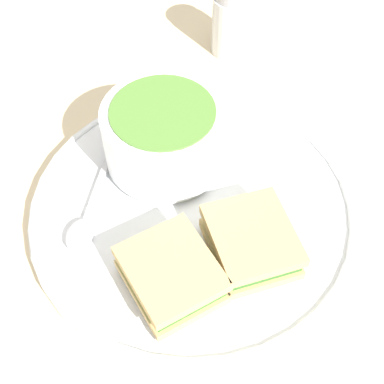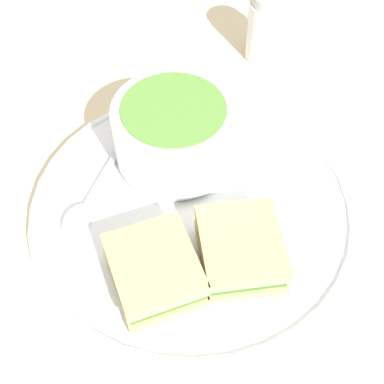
# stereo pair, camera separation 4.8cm
# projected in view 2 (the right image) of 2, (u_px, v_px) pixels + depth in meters

# --- Properties ---
(ground_plane) EXTENTS (2.40, 2.40, 0.00)m
(ground_plane) POSITION_uv_depth(u_px,v_px,m) (192.00, 215.00, 0.51)
(ground_plane) COLOR beige
(plate) EXTENTS (0.30, 0.30, 0.02)m
(plate) POSITION_uv_depth(u_px,v_px,m) (192.00, 209.00, 0.50)
(plate) COLOR white
(plate) RESTS_ON ground_plane
(soup_bowl) EXTENTS (0.12, 0.12, 0.06)m
(soup_bowl) POSITION_uv_depth(u_px,v_px,m) (174.00, 132.00, 0.51)
(soup_bowl) COLOR white
(soup_bowl) RESTS_ON plate
(spoon) EXTENTS (0.11, 0.08, 0.01)m
(spoon) POSITION_uv_depth(u_px,v_px,m) (82.00, 210.00, 0.49)
(spoon) COLOR silver
(spoon) RESTS_ON plate
(sandwich_half_near) EXTENTS (0.08, 0.09, 0.03)m
(sandwich_half_near) POSITION_uv_depth(u_px,v_px,m) (155.00, 270.00, 0.44)
(sandwich_half_near) COLOR tan
(sandwich_half_near) RESTS_ON plate
(sandwich_half_far) EXTENTS (0.10, 0.10, 0.03)m
(sandwich_half_far) POSITION_uv_depth(u_px,v_px,m) (239.00, 250.00, 0.45)
(sandwich_half_far) COLOR tan
(sandwich_half_far) RESTS_ON plate
(salt_shaker) EXTENTS (0.05, 0.05, 0.08)m
(salt_shaker) POSITION_uv_depth(u_px,v_px,m) (268.00, 27.00, 0.62)
(salt_shaker) COLOR silver
(salt_shaker) RESTS_ON ground_plane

